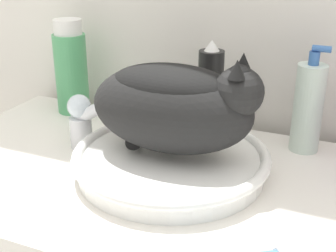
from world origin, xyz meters
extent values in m
cylinder|color=white|center=(-0.01, 0.27, 0.87)|extent=(0.33, 0.33, 0.04)
torus|color=white|center=(-0.01, 0.27, 0.88)|extent=(0.35, 0.35, 0.02)
ellipsoid|color=black|center=(-0.01, 0.27, 0.97)|extent=(0.29, 0.17, 0.15)
ellipsoid|color=black|center=(-0.01, 0.27, 1.01)|extent=(0.22, 0.13, 0.07)
sphere|color=black|center=(0.11, 0.28, 1.01)|extent=(0.08, 0.08, 0.08)
sphere|color=black|center=(0.11, 0.28, 1.04)|extent=(0.04, 0.04, 0.04)
cone|color=black|center=(0.11, 0.26, 1.06)|extent=(0.03, 0.03, 0.03)
cone|color=black|center=(0.11, 0.30, 1.06)|extent=(0.03, 0.03, 0.03)
cylinder|color=black|center=(-0.11, 0.34, 0.91)|extent=(0.11, 0.20, 0.03)
cylinder|color=silver|center=(-0.21, 0.30, 0.88)|extent=(0.04, 0.04, 0.06)
cylinder|color=silver|center=(-0.17, 0.30, 0.94)|extent=(0.10, 0.04, 0.07)
sphere|color=silver|center=(-0.21, 0.30, 0.94)|extent=(0.05, 0.05, 0.05)
cylinder|color=silver|center=(0.20, 0.47, 0.94)|extent=(0.06, 0.06, 0.17)
cylinder|color=#3866AD|center=(0.20, 0.47, 1.03)|extent=(0.02, 0.02, 0.02)
cylinder|color=#3866AD|center=(0.21, 0.47, 1.05)|extent=(0.03, 0.01, 0.01)
cylinder|color=black|center=(0.00, 0.47, 0.94)|extent=(0.05, 0.05, 0.18)
cone|color=white|center=(0.00, 0.47, 1.04)|extent=(0.03, 0.03, 0.02)
cylinder|color=#4CA366|center=(-0.34, 0.47, 0.94)|extent=(0.08, 0.08, 0.18)
cylinder|color=white|center=(-0.34, 0.47, 1.05)|extent=(0.06, 0.06, 0.03)
camera|label=1|loc=(0.28, -0.41, 1.25)|focal=50.00mm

